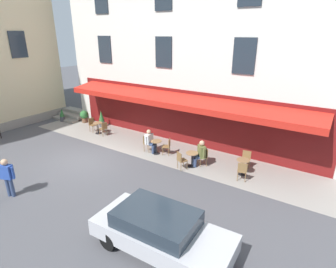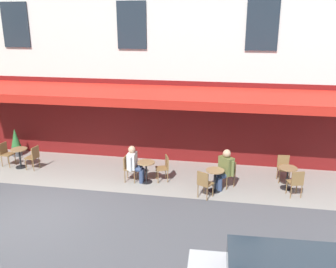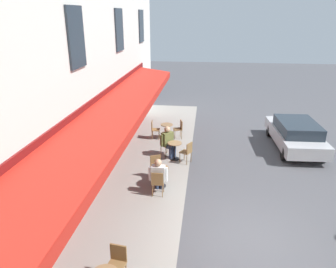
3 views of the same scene
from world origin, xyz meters
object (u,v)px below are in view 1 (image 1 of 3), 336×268
cafe_chair_wicker_under_awning (246,158)px  parked_car_silver (161,230)px  cafe_chair_wicker_corner_left (92,124)px  cafe_chair_wicker_near_door (168,145)px  seated_companion_in_olive (200,153)px  cafe_table_mid_terrace (98,126)px  cafe_chair_wicker_corner_right (147,142)px  cafe_table_streetside (243,165)px  potted_plant_entrance_left (62,115)px  potted_plant_under_sign (84,116)px  potted_plant_mid_terrace (102,119)px  cafe_chair_wicker_back_row (104,128)px  cafe_chair_wicker_by_window (181,159)px  cafe_table_near_entrance (192,158)px  seated_patron_in_white (150,140)px  cafe_table_far_end (156,145)px  cafe_chair_wicker_kerbside (204,155)px  walking_pedestrian_in_blue (7,175)px  cafe_chair_wicker_facing_street (242,170)px

cafe_chair_wicker_under_awning → parked_car_silver: size_ratio=0.21×
cafe_chair_wicker_corner_left → cafe_chair_wicker_near_door: size_ratio=1.00×
seated_companion_in_olive → cafe_table_mid_terrace: bearing=-3.2°
cafe_chair_wicker_corner_right → parked_car_silver: parked_car_silver is taller
cafe_table_streetside → parked_car_silver: bearing=85.2°
potted_plant_entrance_left → potted_plant_under_sign: (-1.60, -0.73, 0.04)m
cafe_table_mid_terrace → cafe_table_streetside: (-9.75, 0.10, 0.00)m
potted_plant_mid_terrace → potted_plant_entrance_left: potted_plant_mid_terrace is taller
cafe_chair_wicker_near_door → cafe_chair_wicker_back_row: bearing=-1.4°
cafe_chair_wicker_by_window → cafe_chair_wicker_back_row: 6.58m
cafe_table_streetside → cafe_chair_wicker_corner_left: bearing=-1.0°
cafe_table_streetside → cafe_chair_wicker_near_door: (4.13, 0.11, 0.06)m
cafe_table_mid_terrace → parked_car_silver: (-9.25, 6.08, 0.22)m
cafe_table_near_entrance → parked_car_silver: parked_car_silver is taller
cafe_table_near_entrance → cafe_chair_wicker_under_awning: cafe_chair_wicker_under_awning is taller
cafe_chair_wicker_by_window → seated_patron_in_white: seated_patron_in_white is taller
cafe_table_mid_terrace → seated_companion_in_olive: seated_companion_in_olive is taller
cafe_table_near_entrance → seated_patron_in_white: seated_patron_in_white is taller
cafe_chair_wicker_by_window → cafe_table_mid_terrace: (7.09, -1.28, -0.06)m
cafe_table_far_end → cafe_table_near_entrance: bearing=173.4°
cafe_chair_wicker_kerbside → cafe_table_streetside: 1.92m
cafe_chair_wicker_by_window → potted_plant_entrance_left: 11.42m
cafe_chair_wicker_by_window → potted_plant_mid_terrace: size_ratio=0.78×
seated_companion_in_olive → cafe_chair_wicker_under_awning: bearing=-154.4°
cafe_chair_wicker_corner_right → potted_plant_mid_terrace: (5.25, -1.59, 0.02)m
cafe_chair_wicker_by_window → walking_pedestrian_in_blue: size_ratio=0.55×
cafe_chair_wicker_by_window → cafe_chair_wicker_near_door: size_ratio=1.00×
cafe_chair_wicker_under_awning → cafe_chair_wicker_near_door: bearing=10.3°
cafe_chair_wicker_kerbside → cafe_chair_wicker_back_row: size_ratio=1.00×
cafe_chair_wicker_by_window → seated_companion_in_olive: 1.05m
cafe_chair_wicker_near_door → cafe_table_streetside: bearing=-178.4°
cafe_table_near_entrance → potted_plant_mid_terrace: potted_plant_mid_terrace is taller
cafe_chair_wicker_corner_left → cafe_chair_wicker_facing_street: same height
cafe_chair_wicker_near_door → cafe_table_far_end: bearing=22.4°
cafe_table_streetside → cafe_chair_wicker_near_door: bearing=1.6°
cafe_chair_wicker_facing_street → walking_pedestrian_in_blue: 9.78m
cafe_table_near_entrance → cafe_chair_wicker_back_row: 6.80m
cafe_chair_wicker_near_door → seated_patron_in_white: 1.04m
cafe_table_mid_terrace → potted_plant_entrance_left: bearing=-5.0°
cafe_chair_wicker_by_window → cafe_table_streetside: size_ratio=1.21×
cafe_chair_wicker_kerbside → cafe_chair_wicker_corner_right: (3.43, 0.18, 0.00)m
potted_plant_entrance_left → parked_car_silver: (-13.46, 6.45, 0.24)m
cafe_table_far_end → cafe_chair_wicker_corner_right: (0.63, 0.00, 0.06)m
cafe_chair_wicker_corner_left → potted_plant_mid_terrace: potted_plant_mid_terrace is taller
cafe_table_near_entrance → potted_plant_entrance_left: size_ratio=0.78×
cafe_table_near_entrance → seated_patron_in_white: bearing=-5.6°
cafe_chair_wicker_under_awning → seated_patron_in_white: bearing=11.0°
cafe_chair_wicker_under_awning → seated_companion_in_olive: 2.23m
walking_pedestrian_in_blue → potted_plant_mid_terrace: walking_pedestrian_in_blue is taller
cafe_chair_wicker_corner_left → seated_companion_in_olive: size_ratio=0.68×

